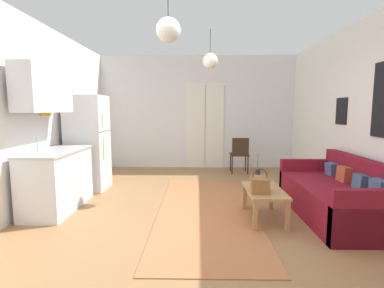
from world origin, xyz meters
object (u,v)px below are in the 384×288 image
at_px(bamboo_vase, 257,177).
at_px(handbag, 260,184).
at_px(pendant_lamp_far, 210,61).
at_px(coffee_table, 264,194).
at_px(pendant_lamp_near, 168,30).
at_px(refrigerator, 88,143).
at_px(accent_chair, 240,153).
at_px(couch, 339,197).

relative_size(bamboo_vase, handbag, 1.40).
height_order(handbag, pendant_lamp_far, pendant_lamp_far).
bearing_deg(coffee_table, pendant_lamp_far, 120.25).
bearing_deg(handbag, pendant_lamp_far, 114.45).
distance_m(handbag, pendant_lamp_near, 2.17).
relative_size(bamboo_vase, pendant_lamp_far, 0.69).
distance_m(bamboo_vase, refrigerator, 3.14).
bearing_deg(accent_chair, handbag, 86.93).
height_order(refrigerator, accent_chair, refrigerator).
bearing_deg(refrigerator, coffee_table, -26.30).
relative_size(accent_chair, pendant_lamp_far, 1.29).
bearing_deg(pendant_lamp_near, couch, 21.47).
bearing_deg(refrigerator, accent_chair, 24.64).
height_order(couch, accent_chair, accent_chair).
height_order(bamboo_vase, pendant_lamp_far, pendant_lamp_far).
height_order(handbag, accent_chair, accent_chair).
relative_size(bamboo_vase, refrigerator, 0.26).
bearing_deg(handbag, refrigerator, 150.92).
xyz_separation_m(bamboo_vase, pendant_lamp_far, (-0.63, 0.99, 1.76)).
xyz_separation_m(couch, bamboo_vase, (-1.11, 0.08, 0.26)).
relative_size(refrigerator, pendant_lamp_far, 2.67).
xyz_separation_m(coffee_table, pendant_lamp_near, (-1.20, -0.77, 1.92)).
bearing_deg(pendant_lamp_far, accent_chair, 64.74).
height_order(bamboo_vase, refrigerator, refrigerator).
height_order(couch, pendant_lamp_near, pendant_lamp_near).
bearing_deg(pendant_lamp_near, refrigerator, 127.85).
bearing_deg(coffee_table, couch, 6.09).
xyz_separation_m(handbag, accent_chair, (0.17, 2.95, -0.04)).
relative_size(couch, pendant_lamp_far, 2.98).
height_order(refrigerator, pendant_lamp_near, pendant_lamp_near).
bearing_deg(pendant_lamp_far, bamboo_vase, -57.47).
bearing_deg(couch, pendant_lamp_far, 148.42).
bearing_deg(accent_chair, pendant_lamp_near, 70.72).
height_order(coffee_table, handbag, handbag).
xyz_separation_m(handbag, refrigerator, (-2.82, 1.57, 0.35)).
relative_size(couch, handbag, 6.02).
distance_m(couch, refrigerator, 4.23).
distance_m(handbag, accent_chair, 2.95).
xyz_separation_m(refrigerator, accent_chair, (3.00, 1.37, -0.39)).
bearing_deg(pendant_lamp_far, couch, -31.58).
relative_size(couch, bamboo_vase, 4.29).
relative_size(coffee_table, refrigerator, 0.50).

